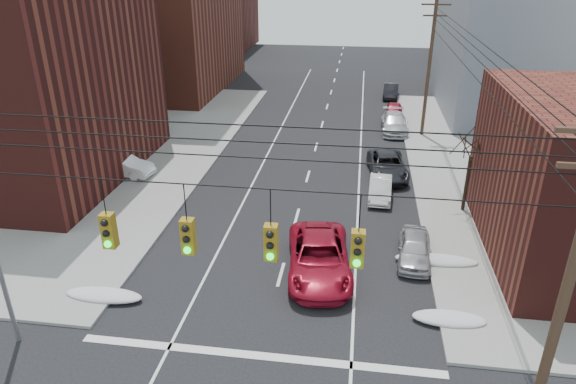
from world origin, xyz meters
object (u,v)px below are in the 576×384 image
(parked_car_b, at_px, (380,188))
(parked_car_e, at_px, (394,110))
(parked_car_f, at_px, (391,91))
(red_pickup, at_px, (319,257))
(lot_car_d, at_px, (101,137))
(parked_car_a, at_px, (415,248))
(parked_car_d, at_px, (394,123))
(lot_car_c, at_px, (66,155))
(lot_car_a, at_px, (122,165))
(lot_car_b, at_px, (102,158))
(parked_car_c, at_px, (387,166))

(parked_car_b, relative_size, parked_car_e, 1.01)
(parked_car_b, xyz_separation_m, parked_car_f, (1.60, 25.29, 0.08))
(red_pickup, xyz_separation_m, lot_car_d, (-18.36, 14.94, 0.06))
(parked_car_a, distance_m, parked_car_d, 20.63)
(parked_car_b, relative_size, lot_car_c, 0.88)
(lot_car_c, bearing_deg, lot_car_d, -31.56)
(parked_car_b, bearing_deg, lot_car_a, 179.62)
(red_pickup, xyz_separation_m, parked_car_f, (4.63, 34.17, -0.15))
(parked_car_b, bearing_deg, lot_car_b, 176.77)
(parked_car_e, bearing_deg, parked_car_d, -87.63)
(parked_car_e, bearing_deg, lot_car_d, -148.28)
(red_pickup, distance_m, parked_car_c, 13.01)
(parked_car_c, height_order, lot_car_a, lot_car_a)
(parked_car_c, bearing_deg, parked_car_f, 82.40)
(parked_car_b, distance_m, parked_car_c, 3.67)
(red_pickup, bearing_deg, lot_car_c, 142.48)
(red_pickup, xyz_separation_m, parked_car_b, (3.03, 8.88, -0.23))
(red_pickup, bearing_deg, parked_car_c, 66.86)
(red_pickup, distance_m, parked_car_d, 22.88)
(parked_car_c, distance_m, lot_car_d, 22.07)
(lot_car_d, bearing_deg, parked_car_e, -77.36)
(parked_car_d, relative_size, lot_car_d, 1.16)
(parked_car_f, xyz_separation_m, lot_car_b, (-20.79, -23.39, 0.17))
(parked_car_f, relative_size, lot_car_a, 1.01)
(lot_car_a, distance_m, lot_car_b, 2.21)
(parked_car_c, distance_m, lot_car_b, 19.81)
(parked_car_c, relative_size, lot_car_c, 1.22)
(parked_car_c, relative_size, lot_car_a, 1.23)
(parked_car_c, bearing_deg, lot_car_a, -175.92)
(parked_car_e, bearing_deg, lot_car_b, -137.97)
(parked_car_e, distance_m, lot_car_d, 25.89)
(parked_car_b, distance_m, lot_car_c, 22.27)
(lot_car_c, bearing_deg, lot_car_b, -118.04)
(lot_car_a, distance_m, lot_car_c, 5.11)
(parked_car_d, distance_m, lot_car_d, 24.04)
(parked_car_f, distance_m, lot_car_b, 31.30)
(red_pickup, xyz_separation_m, lot_car_a, (-14.22, 9.72, -0.00))
(red_pickup, height_order, lot_car_c, red_pickup)
(parked_car_b, bearing_deg, red_pickup, -106.42)
(parked_car_a, relative_size, parked_car_b, 1.02)
(parked_car_b, height_order, parked_car_d, parked_car_d)
(parked_car_f, bearing_deg, parked_car_b, -89.94)
(parked_car_e, relative_size, parked_car_f, 0.88)
(lot_car_c, bearing_deg, parked_car_e, -76.78)
(parked_car_c, xyz_separation_m, parked_car_f, (1.05, 21.66, -0.02))
(parked_car_d, bearing_deg, lot_car_c, -155.43)
(lot_car_b, height_order, lot_car_d, lot_car_d)
(parked_car_e, height_order, lot_car_d, lot_car_d)
(parked_car_f, bearing_deg, parked_car_d, -87.07)
(red_pickup, distance_m, parked_car_a, 4.91)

